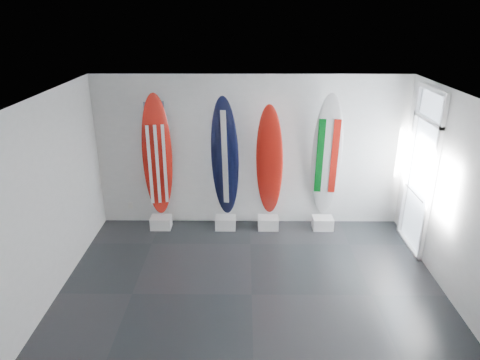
{
  "coord_description": "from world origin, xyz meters",
  "views": [
    {
      "loc": [
        -0.13,
        -5.59,
        4.12
      ],
      "look_at": [
        -0.19,
        1.4,
        1.35
      ],
      "focal_mm": 32.57,
      "sensor_mm": 36.0,
      "label": 1
    }
  ],
  "objects_px": {
    "surfboard_usa": "(157,157)",
    "surfboard_swiss": "(269,162)",
    "surfboard_navy": "(225,158)",
    "surfboard_italy": "(327,157)"
  },
  "relations": [
    {
      "from": "surfboard_navy",
      "to": "surfboard_italy",
      "type": "xyz_separation_m",
      "value": [
        1.94,
        0.0,
        0.03
      ]
    },
    {
      "from": "surfboard_usa",
      "to": "surfboard_swiss",
      "type": "xyz_separation_m",
      "value": [
        2.14,
        0.0,
        -0.1
      ]
    },
    {
      "from": "surfboard_usa",
      "to": "surfboard_italy",
      "type": "distance_m",
      "value": 3.23
    },
    {
      "from": "surfboard_usa",
      "to": "surfboard_italy",
      "type": "bearing_deg",
      "value": -12.62
    },
    {
      "from": "surfboard_navy",
      "to": "surfboard_italy",
      "type": "bearing_deg",
      "value": 14.58
    },
    {
      "from": "surfboard_navy",
      "to": "surfboard_italy",
      "type": "distance_m",
      "value": 1.94
    },
    {
      "from": "surfboard_usa",
      "to": "surfboard_navy",
      "type": "xyz_separation_m",
      "value": [
        1.29,
        0.0,
        -0.03
      ]
    },
    {
      "from": "surfboard_navy",
      "to": "surfboard_swiss",
      "type": "xyz_separation_m",
      "value": [
        0.85,
        0.0,
        -0.07
      ]
    },
    {
      "from": "surfboard_usa",
      "to": "surfboard_swiss",
      "type": "relative_size",
      "value": 1.08
    },
    {
      "from": "surfboard_usa",
      "to": "surfboard_italy",
      "type": "relative_size",
      "value": 0.99
    }
  ]
}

